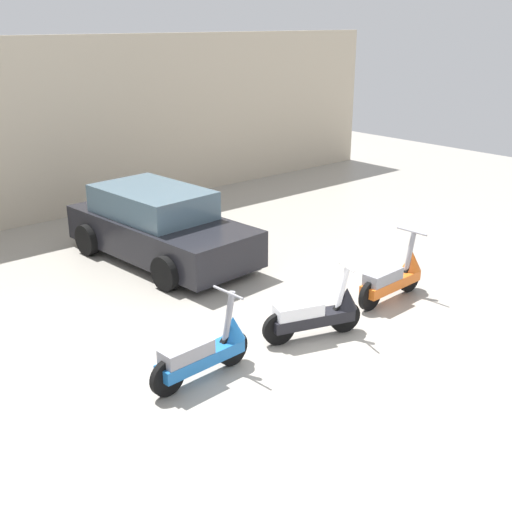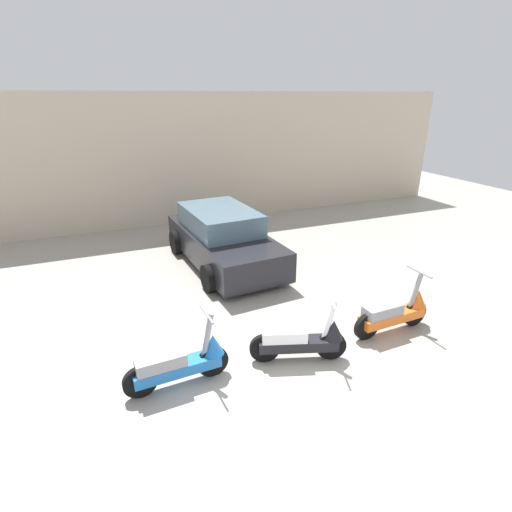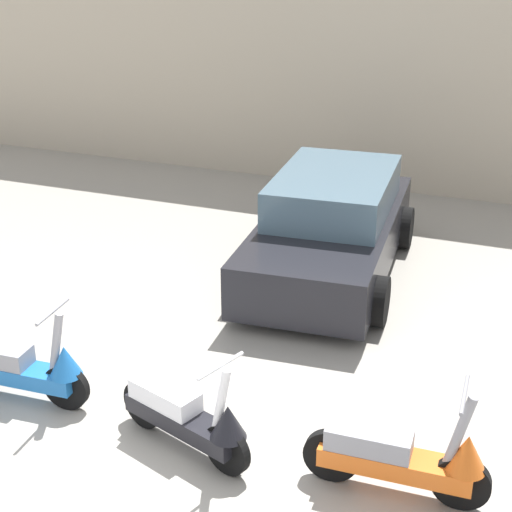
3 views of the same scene
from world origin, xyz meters
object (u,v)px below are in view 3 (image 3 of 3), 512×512
(scooter_front_left, at_px, (24,367))
(scooter_front_right, at_px, (188,416))
(scooter_front_center, at_px, (404,456))
(car_rear_left, at_px, (330,228))

(scooter_front_left, height_order, scooter_front_right, scooter_front_left)
(scooter_front_left, distance_m, scooter_front_center, 3.64)
(scooter_front_left, height_order, scooter_front_center, scooter_front_center)
(scooter_front_left, distance_m, car_rear_left, 4.35)
(scooter_front_left, relative_size, scooter_front_right, 1.05)
(scooter_front_right, height_order, scooter_front_center, scooter_front_center)
(scooter_front_center, bearing_deg, scooter_front_right, -178.77)
(scooter_front_left, bearing_deg, scooter_front_right, -7.88)
(scooter_front_right, bearing_deg, scooter_front_left, -165.86)
(scooter_front_right, bearing_deg, scooter_front_center, 22.26)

